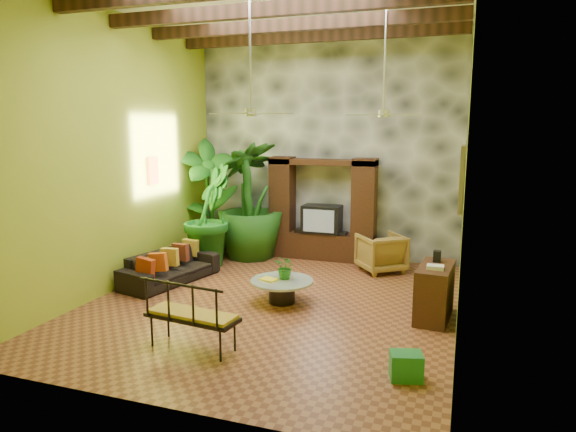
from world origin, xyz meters
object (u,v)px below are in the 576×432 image
at_px(coffee_table, 282,288).
at_px(side_console, 435,292).
at_px(ceiling_fan_front, 251,99).
at_px(tall_plant_a, 209,198).
at_px(sofa, 170,267).
at_px(wicker_armchair, 381,253).
at_px(green_bin, 406,366).
at_px(tall_plant_b, 208,215).
at_px(tall_plant_c, 250,200).
at_px(iron_bench, 189,312).
at_px(entertainment_center, 322,217).
at_px(ceiling_fan_back, 384,102).

distance_m(coffee_table, side_console, 2.52).
xyz_separation_m(ceiling_fan_front, tall_plant_a, (-2.33, 2.97, -2.05)).
bearing_deg(tall_plant_a, sofa, -83.75).
xyz_separation_m(tall_plant_a, side_console, (5.18, -2.42, -0.93)).
xyz_separation_m(ceiling_fan_front, wicker_armchair, (1.64, 2.94, -3.01)).
bearing_deg(sofa, wicker_armchair, -47.98).
distance_m(coffee_table, green_bin, 3.10).
bearing_deg(sofa, ceiling_fan_front, -99.19).
distance_m(tall_plant_b, side_console, 5.16).
height_order(tall_plant_b, tall_plant_c, tall_plant_c).
bearing_deg(coffee_table, side_console, 2.12).
height_order(wicker_armchair, tall_plant_c, tall_plant_c).
bearing_deg(iron_bench, wicker_armchair, 75.50).
relative_size(entertainment_center, sofa, 1.17).
bearing_deg(entertainment_center, tall_plant_a, -167.35).
relative_size(sofa, green_bin, 5.42).
relative_size(ceiling_fan_back, tall_plant_b, 0.85).
height_order(wicker_armchair, coffee_table, wicker_armchair).
bearing_deg(tall_plant_b, side_console, -19.14).
xyz_separation_m(ceiling_fan_front, green_bin, (2.66, -1.60, -3.24)).
xyz_separation_m(wicker_armchair, coffee_table, (-1.30, -2.48, -0.14)).
distance_m(iron_bench, side_console, 3.81).
bearing_deg(green_bin, iron_bench, -176.94).
bearing_deg(tall_plant_c, ceiling_fan_front, -65.98).
xyz_separation_m(ceiling_fan_front, coffee_table, (0.34, 0.46, -3.15)).
distance_m(wicker_armchair, green_bin, 4.66).
relative_size(sofa, tall_plant_b, 0.94).
height_order(sofa, tall_plant_a, tall_plant_a).
relative_size(ceiling_fan_back, sofa, 0.91).
relative_size(entertainment_center, ceiling_fan_front, 1.29).
bearing_deg(ceiling_fan_front, tall_plant_b, 131.73).
relative_size(tall_plant_c, green_bin, 7.02).
height_order(sofa, wicker_armchair, wicker_armchair).
height_order(wicker_armchair, green_bin, wicker_armchair).
distance_m(coffee_table, iron_bench, 2.29).
xyz_separation_m(entertainment_center, side_console, (2.65, -2.99, -0.54)).
xyz_separation_m(entertainment_center, wicker_armchair, (1.44, -0.60, -0.57)).
xyz_separation_m(tall_plant_b, side_console, (4.84, -1.68, -0.67)).
height_order(ceiling_fan_front, ceiling_fan_back, same).
relative_size(ceiling_fan_front, tall_plant_c, 0.70).
height_order(ceiling_fan_back, tall_plant_b, ceiling_fan_back).
relative_size(side_console, green_bin, 2.83).
bearing_deg(tall_plant_b, tall_plant_c, 55.30).
bearing_deg(tall_plant_c, wicker_armchair, -3.09).
xyz_separation_m(sofa, tall_plant_b, (0.11, 1.38, 0.79)).
distance_m(entertainment_center, iron_bench, 5.32).
bearing_deg(tall_plant_b, green_bin, -39.52).
bearing_deg(green_bin, side_console, 84.95).
xyz_separation_m(tall_plant_a, tall_plant_c, (0.95, 0.13, -0.03)).
distance_m(wicker_armchair, coffee_table, 2.81).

